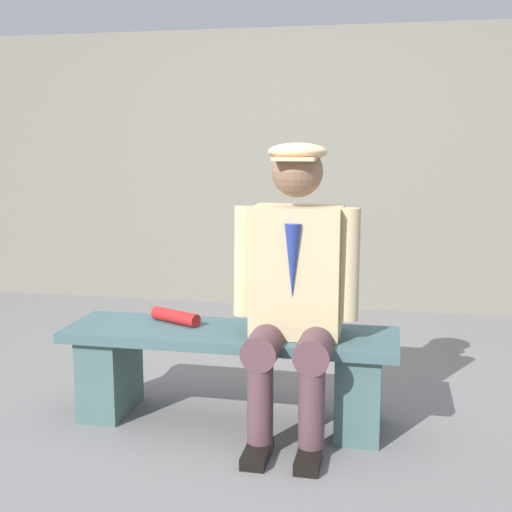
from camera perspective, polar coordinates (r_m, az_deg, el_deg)
name	(u,v)px	position (r m, az deg, el deg)	size (l,w,h in m)	color
ground_plane	(230,421)	(3.26, -2.19, -13.75)	(30.00, 30.00, 0.00)	slate
bench	(230,365)	(3.16, -2.22, -9.17)	(1.53, 0.43, 0.44)	#415E62
seated_man	(295,280)	(2.93, 3.31, -2.04)	(0.55, 0.61, 1.29)	#C8B383
rolled_magazine	(176,317)	(3.24, -6.83, -5.13)	(0.06, 0.06, 0.27)	#B21E1E
stadium_wall	(301,170)	(5.33, 3.85, 7.24)	(12.00, 0.24, 2.14)	slate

